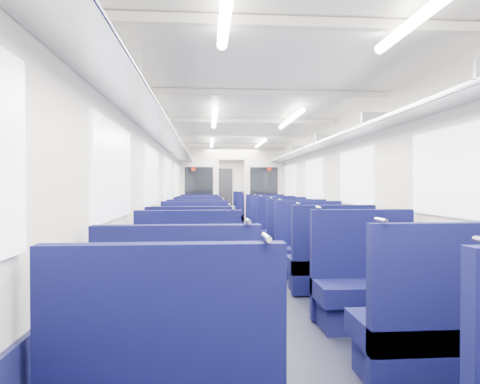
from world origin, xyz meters
name	(u,v)px	position (x,y,z in m)	size (l,w,h in m)	color
floor	(240,250)	(0.00, 0.00, 0.00)	(2.80, 18.00, 0.01)	black
ceiling	(240,134)	(0.00, 0.00, 2.35)	(2.80, 18.00, 0.01)	white
wall_left	(170,192)	(-1.40, 0.00, 1.18)	(0.02, 18.00, 2.35)	silver
dado_left	(171,233)	(-1.39, 0.00, 0.35)	(0.03, 17.90, 0.70)	#111239
wall_right	(307,192)	(1.40, 0.00, 1.18)	(0.02, 18.00, 2.35)	silver
dado_right	(307,232)	(1.39, 0.00, 0.35)	(0.03, 17.90, 0.70)	#111239
wall_far	(223,189)	(0.00, 9.00, 1.18)	(2.80, 0.02, 2.35)	silver
luggage_rack_left	(179,152)	(-1.21, 0.00, 1.97)	(0.36, 17.40, 0.18)	#B2B5BA
luggage_rack_right	(299,153)	(1.21, 0.00, 1.97)	(0.36, 17.40, 0.18)	#B2B5BA
windows	(241,180)	(0.00, -0.46, 1.42)	(2.78, 15.60, 0.75)	white
ceiling_fittings	(241,135)	(0.00, -0.26, 2.29)	(2.70, 16.06, 0.11)	silver
end_door	(223,193)	(0.00, 8.94, 1.00)	(0.75, 0.06, 2.00)	black
bulkhead	(232,188)	(0.00, 2.87, 1.23)	(2.80, 0.10, 2.35)	silver
seat_4	(179,341)	(-0.83, -5.95, 0.34)	(0.99, 0.55, 1.11)	#0E1145
seat_5	(434,333)	(0.83, -5.94, 0.34)	(0.99, 0.55, 1.11)	#0E1145
seat_6	(188,293)	(-0.83, -4.75, 0.34)	(0.99, 0.55, 1.11)	#0E1145
seat_7	(367,289)	(0.83, -4.76, 0.34)	(0.99, 0.55, 1.11)	#0E1145
seat_8	(192,271)	(-0.83, -3.79, 0.34)	(0.99, 0.55, 1.11)	#0E1145
seat_9	(330,265)	(0.83, -3.56, 0.34)	(0.99, 0.55, 1.11)	#0E1145
seat_10	(195,253)	(-0.83, -2.48, 0.34)	(0.99, 0.55, 1.11)	#0E1145
seat_11	(310,252)	(0.83, -2.56, 0.34)	(0.99, 0.55, 1.11)	#0E1145
seat_12	(197,243)	(-0.83, -1.40, 0.34)	(0.99, 0.55, 1.11)	#0E1145
seat_13	(294,242)	(0.83, -1.46, 0.34)	(0.99, 0.55, 1.11)	#0E1145
seat_14	(198,234)	(-0.83, -0.17, 0.34)	(0.99, 0.55, 1.11)	#0E1145
seat_15	(283,234)	(0.83, -0.32, 0.34)	(0.99, 0.55, 1.11)	#0E1145
seat_16	(199,228)	(-0.83, 0.95, 0.34)	(0.99, 0.55, 1.11)	#0E1145
seat_17	(273,228)	(0.83, 0.99, 0.34)	(0.99, 0.55, 1.11)	#0E1145
seat_18	(200,224)	(-0.83, 2.05, 0.34)	(0.99, 0.55, 1.11)	#0E1145
seat_19	(266,223)	(0.83, 2.16, 0.34)	(0.99, 0.55, 1.11)	#0E1145
seat_20	(201,218)	(-0.83, 4.16, 0.34)	(0.99, 0.55, 1.11)	#0E1145
seat_21	(257,217)	(0.83, 4.11, 0.34)	(0.99, 0.55, 1.11)	#0E1145
seat_22	(202,215)	(-0.83, 5.18, 0.34)	(0.99, 0.55, 1.11)	#0E1145
seat_23	(253,215)	(0.83, 5.18, 0.34)	(0.99, 0.55, 1.11)	#0E1145
seat_24	(202,213)	(-0.83, 6.52, 0.34)	(0.99, 0.55, 1.11)	#0E1145
seat_25	(249,212)	(0.83, 6.50, 0.34)	(0.99, 0.55, 1.11)	#0E1145
seat_26	(203,211)	(-0.83, 7.57, 0.34)	(0.99, 0.55, 1.11)	#0E1145
seat_27	(246,211)	(0.83, 7.55, 0.34)	(0.99, 0.55, 1.11)	#0E1145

